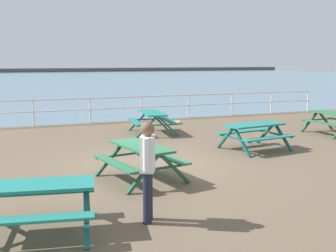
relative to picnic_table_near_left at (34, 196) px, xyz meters
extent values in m
cube|color=brown|center=(2.96, 3.29, -0.68)|extent=(30.00, 24.00, 0.20)
cube|color=slate|center=(2.96, 56.04, -0.58)|extent=(142.00, 90.00, 0.01)
cube|color=#4C4C47|center=(2.96, 99.04, -0.58)|extent=(142.00, 6.00, 1.80)
cube|color=white|center=(2.96, 11.04, 0.47)|extent=(23.00, 0.06, 0.06)
cube|color=white|center=(2.96, 11.04, -0.01)|extent=(23.00, 0.05, 0.05)
cylinder|color=white|center=(0.66, 11.04, -0.06)|extent=(0.07, 0.07, 1.05)
cylinder|color=white|center=(2.96, 11.04, -0.06)|extent=(0.07, 0.07, 1.05)
cylinder|color=white|center=(5.26, 11.04, -0.06)|extent=(0.07, 0.07, 1.05)
cylinder|color=white|center=(7.56, 11.04, -0.06)|extent=(0.07, 0.07, 1.05)
cylinder|color=white|center=(9.86, 11.04, -0.06)|extent=(0.07, 0.07, 1.05)
cylinder|color=white|center=(12.16, 11.04, -0.06)|extent=(0.07, 0.07, 1.05)
cylinder|color=white|center=(14.46, 11.04, -0.06)|extent=(0.07, 0.07, 1.05)
cube|color=#1E7A70|center=(0.00, 0.00, 0.17)|extent=(1.90, 1.03, 0.05)
cube|color=#1E7A70|center=(0.12, 0.61, -0.13)|extent=(1.82, 0.60, 0.04)
cube|color=#1E7A70|center=(-0.12, -0.61, -0.13)|extent=(1.82, 0.60, 0.04)
cube|color=#165B54|center=(0.84, 0.22, -0.21)|extent=(0.23, 0.79, 0.79)
cube|color=#165B54|center=(0.69, -0.52, -0.21)|extent=(0.23, 0.79, 0.79)
cube|color=#165B54|center=(0.77, -0.15, -0.16)|extent=(0.34, 1.48, 0.04)
cube|color=#286B47|center=(2.39, 2.15, 0.17)|extent=(1.04, 1.90, 0.05)
cube|color=#286B47|center=(1.78, 2.03, -0.13)|extent=(0.60, 1.82, 0.04)
cube|color=#286B47|center=(3.00, 2.27, -0.13)|extent=(0.60, 1.82, 0.04)
cube|color=#1E5035|center=(1.87, 2.84, -0.21)|extent=(0.79, 0.23, 0.79)
cube|color=#1E5035|center=(2.61, 2.99, -0.21)|extent=(0.79, 0.23, 0.79)
cube|color=#1E5035|center=(2.24, 2.91, -0.16)|extent=(1.48, 0.35, 0.04)
cube|color=#1E5035|center=(2.17, 1.31, -0.21)|extent=(0.79, 0.23, 0.79)
cube|color=#1E5035|center=(2.91, 1.46, -0.21)|extent=(0.79, 0.23, 0.79)
cube|color=#1E5035|center=(2.54, 1.38, -0.16)|extent=(1.48, 0.35, 0.04)
cube|color=#1E7A70|center=(6.49, 3.89, 0.17)|extent=(1.88, 0.94, 0.05)
cube|color=#1E7A70|center=(6.40, 4.51, -0.13)|extent=(1.82, 0.50, 0.04)
cube|color=#1E7A70|center=(6.57, 3.28, -0.13)|extent=(1.82, 0.50, 0.04)
cube|color=#165B54|center=(7.21, 4.37, -0.21)|extent=(0.19, 0.80, 0.79)
cube|color=#165B54|center=(7.31, 3.63, -0.21)|extent=(0.19, 0.80, 0.79)
cube|color=#165B54|center=(7.26, 4.00, -0.16)|extent=(0.26, 1.49, 0.04)
cube|color=#165B54|center=(5.66, 4.16, -0.21)|extent=(0.19, 0.80, 0.79)
cube|color=#165B54|center=(5.76, 3.42, -0.21)|extent=(0.19, 0.80, 0.79)
cube|color=#165B54|center=(5.71, 3.79, -0.16)|extent=(0.26, 1.49, 0.04)
cube|color=#286B47|center=(10.66, 5.16, 0.17)|extent=(0.75, 1.82, 0.05)
cube|color=#286B47|center=(10.04, 5.14, -0.13)|extent=(0.31, 1.81, 0.04)
cube|color=#1E5035|center=(10.26, 5.93, -0.21)|extent=(0.79, 0.10, 0.79)
cube|color=#1E5035|center=(11.01, 5.95, -0.21)|extent=(0.79, 0.10, 0.79)
cube|color=#1E5035|center=(10.64, 5.94, -0.16)|extent=(1.50, 0.10, 0.04)
cube|color=#1E7A70|center=(4.59, 7.65, 0.17)|extent=(0.91, 1.87, 0.05)
cube|color=#1E7A70|center=(3.98, 7.72, -0.13)|extent=(0.48, 1.82, 0.04)
cube|color=#1E7A70|center=(5.21, 7.57, -0.13)|extent=(0.48, 1.82, 0.04)
cube|color=#165B54|center=(4.32, 8.47, -0.21)|extent=(0.80, 0.18, 0.79)
cube|color=#165B54|center=(5.06, 8.37, -0.21)|extent=(0.80, 0.18, 0.79)
cube|color=#165B54|center=(4.69, 8.42, -0.16)|extent=(1.50, 0.24, 0.04)
cube|color=#165B54|center=(4.13, 6.92, -0.21)|extent=(0.80, 0.18, 0.79)
cube|color=#165B54|center=(4.87, 6.83, -0.21)|extent=(0.80, 0.18, 0.79)
cube|color=#165B54|center=(4.50, 6.87, -0.16)|extent=(1.50, 0.24, 0.04)
cylinder|color=#1E2338|center=(1.72, -0.29, -0.16)|extent=(0.14, 0.14, 0.85)
cylinder|color=#1E2338|center=(1.79, -0.13, -0.16)|extent=(0.14, 0.14, 0.85)
cube|color=white|center=(1.75, -0.21, 0.56)|extent=(0.34, 0.40, 0.58)
cylinder|color=white|center=(1.66, -0.41, 0.58)|extent=(0.09, 0.09, 0.52)
cylinder|color=white|center=(1.85, -0.01, 0.58)|extent=(0.09, 0.09, 0.52)
sphere|color=brown|center=(1.75, -0.21, 0.96)|extent=(0.23, 0.23, 0.23)
torus|color=tan|center=(6.23, 9.50, -0.53)|extent=(0.55, 0.55, 0.11)
camera|label=1|loc=(-0.30, -6.33, 2.03)|focal=43.90mm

